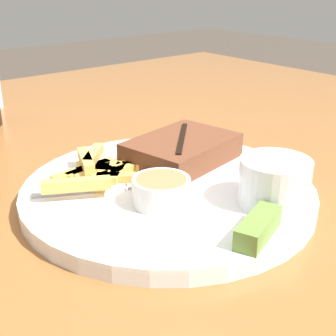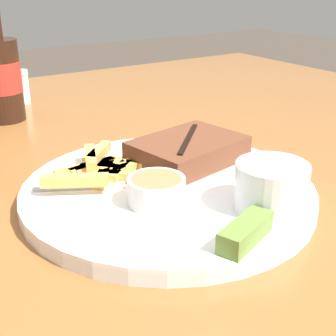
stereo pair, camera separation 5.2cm
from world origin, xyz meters
TOP-DOWN VIEW (x-y plane):
  - dining_table at (0.00, 0.00)m, footprint 1.50×1.45m
  - dinner_plate at (0.00, 0.00)m, footprint 0.33×0.33m
  - steak_portion at (0.06, 0.04)m, footprint 0.15×0.12m
  - fries_pile at (-0.04, 0.06)m, footprint 0.16×0.11m
  - coleslaw_cup at (0.05, -0.10)m, footprint 0.07×0.07m
  - dipping_sauce_cup at (-0.03, -0.03)m, footprint 0.06×0.06m
  - pickle_spear at (-0.01, -0.14)m, footprint 0.07×0.04m
  - fork_utensil at (-0.08, 0.04)m, footprint 0.12×0.07m
  - knife_utensil at (0.01, 0.05)m, footprint 0.12×0.13m
  - salt_shaker at (-0.01, 0.50)m, footprint 0.03×0.03m

SIDE VIEW (x-z plane):
  - dining_table at x=0.00m, z-range 0.32..1.07m
  - dinner_plate at x=0.00m, z-range 0.75..0.77m
  - fork_utensil at x=-0.08m, z-range 0.77..0.77m
  - knife_utensil at x=0.01m, z-range 0.77..0.78m
  - fries_pile at x=-0.04m, z-range 0.77..0.79m
  - pickle_spear at x=-0.01m, z-range 0.77..0.79m
  - steak_portion at x=0.06m, z-range 0.77..0.80m
  - salt_shaker at x=-0.01m, z-range 0.75..0.82m
  - dipping_sauce_cup at x=-0.03m, z-range 0.77..0.80m
  - coleslaw_cup at x=0.05m, z-range 0.77..0.82m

